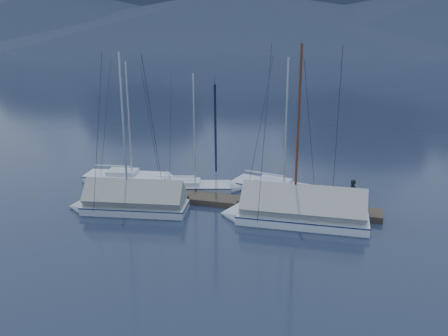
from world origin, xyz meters
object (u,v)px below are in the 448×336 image
at_px(sailboat_open_right, 291,191).
at_px(person, 353,194).
at_px(sailboat_covered_far, 126,203).
at_px(sailboat_open_left, 139,178).
at_px(sailboat_covered_near, 291,213).
at_px(sailboat_open_mid, 202,188).

bearing_deg(sailboat_open_right, person, -33.26).
bearing_deg(sailboat_covered_far, person, 13.85).
bearing_deg(person, sailboat_open_left, 57.08).
distance_m(sailboat_open_left, person, 14.36).
xyz_separation_m(sailboat_covered_near, person, (3.13, 2.10, 0.65)).
bearing_deg(sailboat_open_right, sailboat_open_left, -178.94).
bearing_deg(sailboat_open_right, sailboat_covered_near, -82.18).
relative_size(sailboat_covered_near, person, 6.29).
distance_m(sailboat_open_right, sailboat_covered_far, 10.27).
bearing_deg(person, sailboat_covered_far, 80.04).
xyz_separation_m(sailboat_open_left, sailboat_covered_far, (1.73, -5.33, 0.32)).
bearing_deg(sailboat_covered_near, sailboat_open_left, 158.37).
xyz_separation_m(sailboat_open_mid, sailboat_covered_near, (6.24, -3.66, 0.37)).
distance_m(sailboat_covered_near, sailboat_covered_far, 9.33).
height_order(sailboat_open_mid, sailboat_covered_near, sailboat_covered_near).
distance_m(sailboat_open_right, sailboat_covered_near, 4.62).
distance_m(sailboat_open_mid, sailboat_open_right, 5.68).
relative_size(sailboat_open_left, sailboat_covered_far, 0.90).
xyz_separation_m(sailboat_covered_far, person, (12.41, 3.06, 0.69)).
bearing_deg(sailboat_open_left, sailboat_covered_far, -71.99).
relative_size(sailboat_open_right, sailboat_covered_far, 0.95).
height_order(sailboat_covered_near, person, sailboat_covered_near).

